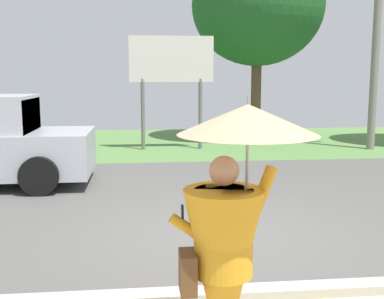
{
  "coord_description": "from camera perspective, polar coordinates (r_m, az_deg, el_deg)",
  "views": [
    {
      "loc": [
        -1.04,
        -6.6,
        2.26
      ],
      "look_at": [
        -0.22,
        1.0,
        1.1
      ],
      "focal_mm": 44.91,
      "sensor_mm": 36.0,
      "label": 1
    }
  ],
  "objects": [
    {
      "name": "roadside_billboard",
      "position": [
        15.01,
        -2.45,
        9.73
      ],
      "size": [
        2.6,
        0.12,
        3.5
      ],
      "color": "slate",
      "rests_on": "ground_plane"
    },
    {
      "name": "monk_pedestrian",
      "position": [
        3.61,
        4.41,
        -9.97
      ],
      "size": [
        1.09,
        1.03,
        2.13
      ],
      "rotation": [
        0.0,
        0.0,
        -0.27
      ],
      "color": "orange",
      "rests_on": "ground_plane"
    },
    {
      "name": "ground_plane",
      "position": [
        9.88,
        0.08,
        -4.88
      ],
      "size": [
        40.0,
        22.0,
        0.2
      ],
      "color": "#565451"
    },
    {
      "name": "utility_pole",
      "position": [
        16.05,
        21.03,
        11.97
      ],
      "size": [
        1.8,
        0.24,
        6.36
      ],
      "color": "gray",
      "rests_on": "ground_plane"
    },
    {
      "name": "tree_center_back",
      "position": [
        17.68,
        7.81,
        16.57
      ],
      "size": [
        4.63,
        4.63,
        6.84
      ],
      "color": "brown",
      "rests_on": "ground_plane"
    }
  ]
}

